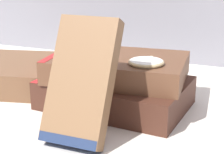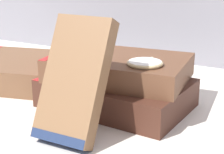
% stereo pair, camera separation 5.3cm
% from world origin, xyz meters
% --- Properties ---
extents(ground_plane, '(3.00, 3.00, 0.00)m').
position_xyz_m(ground_plane, '(0.00, 0.00, 0.00)').
color(ground_plane, silver).
extents(book_flat_bottom, '(0.23, 0.16, 0.04)m').
position_xyz_m(book_flat_bottom, '(0.05, 0.04, 0.02)').
color(book_flat_bottom, '#422319').
rests_on(book_flat_bottom, ground_plane).
extents(book_flat_top, '(0.22, 0.16, 0.04)m').
position_xyz_m(book_flat_top, '(0.05, 0.04, 0.06)').
color(book_flat_top, brown).
rests_on(book_flat_top, book_flat_bottom).
extents(book_side_left, '(0.24, 0.22, 0.05)m').
position_xyz_m(book_side_left, '(-0.17, 0.06, 0.02)').
color(book_side_left, brown).
rests_on(book_side_left, ground_plane).
extents(book_leaning_front, '(0.08, 0.09, 0.16)m').
position_xyz_m(book_leaning_front, '(0.05, -0.08, 0.07)').
color(book_leaning_front, brown).
rests_on(book_leaning_front, ground_plane).
extents(pocket_watch, '(0.05, 0.06, 0.01)m').
position_xyz_m(pocket_watch, '(0.11, 0.02, 0.08)').
color(pocket_watch, white).
rests_on(pocket_watch, book_flat_top).
extents(reading_glasses, '(0.09, 0.06, 0.00)m').
position_xyz_m(reading_glasses, '(-0.01, 0.18, 0.00)').
color(reading_glasses, black).
rests_on(reading_glasses, ground_plane).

